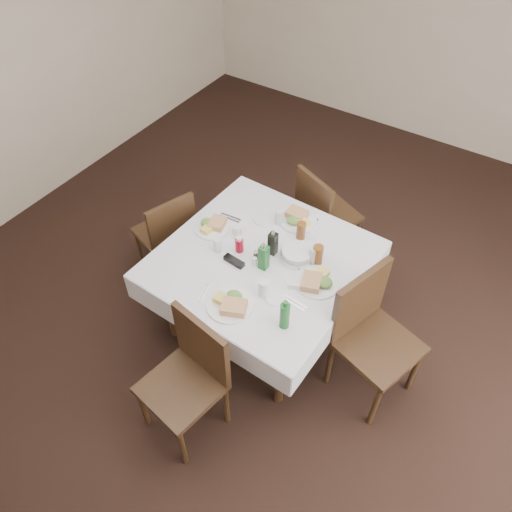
% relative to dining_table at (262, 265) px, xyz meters
% --- Properties ---
extents(ground_plane, '(7.00, 7.00, 0.00)m').
position_rel_dining_table_xyz_m(ground_plane, '(0.22, -0.12, -0.69)').
color(ground_plane, black).
extents(room_shell, '(6.04, 7.04, 2.80)m').
position_rel_dining_table_xyz_m(room_shell, '(0.22, -0.12, 1.03)').
color(room_shell, beige).
rests_on(room_shell, ground).
extents(dining_table, '(1.44, 1.44, 0.76)m').
position_rel_dining_table_xyz_m(dining_table, '(0.00, 0.00, 0.00)').
color(dining_table, '#331D0C').
rests_on(dining_table, ground).
extents(chair_north, '(0.58, 0.58, 0.93)m').
position_rel_dining_table_xyz_m(chair_north, '(0.02, 0.93, -0.15)').
color(chair_north, '#331D0C').
rests_on(chair_north, ground).
extents(chair_south, '(0.53, 0.53, 0.97)m').
position_rel_dining_table_xyz_m(chair_south, '(0.05, -0.92, -0.13)').
color(chair_south, '#331D0C').
rests_on(chair_south, ground).
extents(chair_east, '(0.61, 0.61, 1.04)m').
position_rel_dining_table_xyz_m(chair_east, '(0.87, -0.03, -0.09)').
color(chair_east, '#331D0C').
rests_on(chair_east, ground).
extents(chair_west, '(0.53, 0.53, 0.88)m').
position_rel_dining_table_xyz_m(chair_west, '(-0.94, 0.04, -0.18)').
color(chair_west, '#331D0C').
rests_on(chair_west, ground).
extents(meal_north, '(0.29, 0.29, 0.06)m').
position_rel_dining_table_xyz_m(meal_north, '(0.02, 0.48, 0.10)').
color(meal_north, white).
rests_on(meal_north, dining_table).
extents(meal_south, '(0.31, 0.31, 0.07)m').
position_rel_dining_table_xyz_m(meal_south, '(0.06, -0.48, 0.10)').
color(meal_south, white).
rests_on(meal_south, dining_table).
extents(meal_east, '(0.31, 0.31, 0.07)m').
position_rel_dining_table_xyz_m(meal_east, '(0.44, -0.00, 0.10)').
color(meal_east, white).
rests_on(meal_east, dining_table).
extents(meal_west, '(0.27, 0.27, 0.06)m').
position_rel_dining_table_xyz_m(meal_west, '(-0.49, 0.06, 0.10)').
color(meal_west, white).
rests_on(meal_west, dining_table).
extents(side_plate_a, '(0.18, 0.18, 0.01)m').
position_rel_dining_table_xyz_m(side_plate_a, '(-0.20, 0.36, 0.08)').
color(side_plate_a, white).
rests_on(side_plate_a, dining_table).
extents(side_plate_b, '(0.14, 0.14, 0.01)m').
position_rel_dining_table_xyz_m(side_plate_b, '(0.28, -0.26, 0.08)').
color(side_plate_b, white).
rests_on(side_plate_b, dining_table).
extents(water_n, '(0.07, 0.07, 0.12)m').
position_rel_dining_table_xyz_m(water_n, '(-0.09, 0.39, 0.14)').
color(water_n, silver).
rests_on(water_n, dining_table).
extents(water_s, '(0.07, 0.07, 0.13)m').
position_rel_dining_table_xyz_m(water_s, '(0.19, -0.28, 0.14)').
color(water_s, silver).
rests_on(water_s, dining_table).
extents(water_e, '(0.08, 0.08, 0.14)m').
position_rel_dining_table_xyz_m(water_e, '(0.32, 0.17, 0.15)').
color(water_e, silver).
rests_on(water_e, dining_table).
extents(water_w, '(0.06, 0.06, 0.11)m').
position_rel_dining_table_xyz_m(water_w, '(-0.31, -0.11, 0.13)').
color(water_w, silver).
rests_on(water_w, dining_table).
extents(iced_tea_a, '(0.07, 0.07, 0.14)m').
position_rel_dining_table_xyz_m(iced_tea_a, '(0.13, 0.33, 0.15)').
color(iced_tea_a, brown).
rests_on(iced_tea_a, dining_table).
extents(iced_tea_b, '(0.07, 0.07, 0.15)m').
position_rel_dining_table_xyz_m(iced_tea_b, '(0.35, 0.18, 0.15)').
color(iced_tea_b, brown).
rests_on(iced_tea_b, dining_table).
extents(bread_basket, '(0.24, 0.24, 0.08)m').
position_rel_dining_table_xyz_m(bread_basket, '(0.21, 0.13, 0.11)').
color(bread_basket, silver).
rests_on(bread_basket, dining_table).
extents(oil_cruet_dark, '(0.06, 0.06, 0.24)m').
position_rel_dining_table_xyz_m(oil_cruet_dark, '(0.04, 0.09, 0.18)').
color(oil_cruet_dark, black).
rests_on(oil_cruet_dark, dining_table).
extents(oil_cruet_green, '(0.06, 0.06, 0.25)m').
position_rel_dining_table_xyz_m(oil_cruet_green, '(0.06, -0.07, 0.19)').
color(oil_cruet_green, '#1A5F23').
rests_on(oil_cruet_green, dining_table).
extents(ketchup_bottle, '(0.06, 0.06, 0.13)m').
position_rel_dining_table_xyz_m(ketchup_bottle, '(-0.18, -0.03, 0.14)').
color(ketchup_bottle, '#B30C24').
rests_on(ketchup_bottle, dining_table).
extents(salt_shaker, '(0.03, 0.03, 0.07)m').
position_rel_dining_table_xyz_m(salt_shaker, '(-0.01, -0.09, 0.11)').
color(salt_shaker, white).
rests_on(salt_shaker, dining_table).
extents(pepper_shaker, '(0.03, 0.03, 0.07)m').
position_rel_dining_table_xyz_m(pepper_shaker, '(-0.03, -0.03, 0.11)').
color(pepper_shaker, '#392920').
rests_on(pepper_shaker, dining_table).
extents(coffee_mug, '(0.11, 0.11, 0.08)m').
position_rel_dining_table_xyz_m(coffee_mug, '(-0.28, 0.11, 0.11)').
color(coffee_mug, white).
rests_on(coffee_mug, dining_table).
extents(sunglasses, '(0.16, 0.07, 0.03)m').
position_rel_dining_table_xyz_m(sunglasses, '(-0.14, -0.15, 0.09)').
color(sunglasses, black).
rests_on(sunglasses, dining_table).
extents(green_bottle, '(0.06, 0.06, 0.24)m').
position_rel_dining_table_xyz_m(green_bottle, '(0.43, -0.42, 0.18)').
color(green_bottle, '#1A5F23').
rests_on(green_bottle, dining_table).
extents(sugar_caddy, '(0.10, 0.08, 0.04)m').
position_rel_dining_table_xyz_m(sugar_caddy, '(0.33, -0.11, 0.10)').
color(sugar_caddy, white).
rests_on(sugar_caddy, dining_table).
extents(cutlery_n, '(0.06, 0.18, 0.01)m').
position_rel_dining_table_xyz_m(cutlery_n, '(0.13, 0.49, 0.08)').
color(cutlery_n, silver).
rests_on(cutlery_n, dining_table).
extents(cutlery_s, '(0.07, 0.16, 0.01)m').
position_rel_dining_table_xyz_m(cutlery_s, '(-0.15, -0.49, 0.08)').
color(cutlery_s, silver).
rests_on(cutlery_s, dining_table).
extents(cutlery_e, '(0.18, 0.06, 0.01)m').
position_rel_dining_table_xyz_m(cutlery_e, '(0.40, -0.23, 0.08)').
color(cutlery_e, silver).
rests_on(cutlery_e, dining_table).
extents(cutlery_w, '(0.18, 0.06, 0.01)m').
position_rel_dining_table_xyz_m(cutlery_w, '(-0.43, 0.22, 0.08)').
color(cutlery_w, silver).
rests_on(cutlery_w, dining_table).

